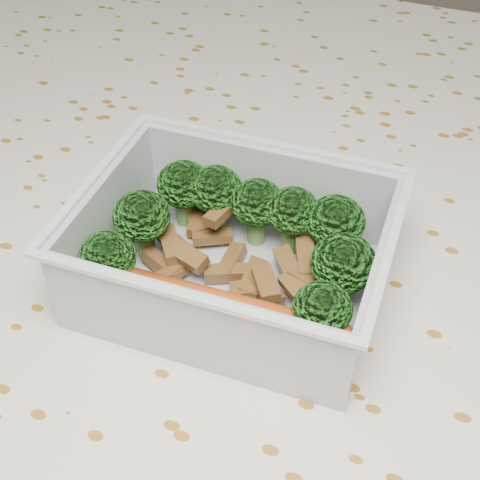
% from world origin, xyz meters
% --- Properties ---
extents(dining_table, '(1.40, 0.90, 0.75)m').
position_xyz_m(dining_table, '(0.00, 0.00, 0.67)').
color(dining_table, brown).
rests_on(dining_table, ground).
extents(tablecloth, '(1.46, 0.96, 0.19)m').
position_xyz_m(tablecloth, '(0.00, 0.00, 0.72)').
color(tablecloth, silver).
rests_on(tablecloth, dining_table).
extents(lunch_container, '(0.20, 0.16, 0.07)m').
position_xyz_m(lunch_container, '(0.01, -0.01, 0.78)').
color(lunch_container, silver).
rests_on(lunch_container, tablecloth).
extents(broccoli_florets, '(0.18, 0.12, 0.05)m').
position_xyz_m(broccoli_florets, '(0.01, 0.01, 0.79)').
color(broccoli_florets, '#608C3F').
rests_on(broccoli_florets, lunch_container).
extents(meat_pile, '(0.13, 0.08, 0.03)m').
position_xyz_m(meat_pile, '(0.00, -0.00, 0.77)').
color(meat_pile, brown).
rests_on(meat_pile, lunch_container).
extents(sausage, '(0.17, 0.03, 0.03)m').
position_xyz_m(sausage, '(0.01, -0.05, 0.78)').
color(sausage, '#BB4A17').
rests_on(sausage, lunch_container).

